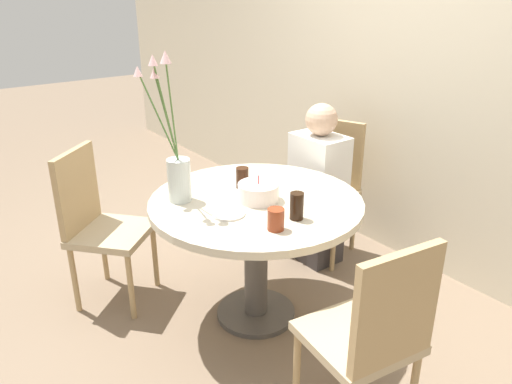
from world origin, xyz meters
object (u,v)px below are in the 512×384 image
chair_near_front (372,332)px  person_woman (318,190)px  chair_right_flank (97,219)px  chair_far_back (328,181)px  drink_glass_1 (297,206)px  birthday_cake (258,192)px  drink_glass_2 (276,219)px  side_plate (228,214)px  flower_vase (176,166)px  drink_glass_0 (242,178)px

chair_near_front → person_woman: bearing=-117.3°
chair_near_front → person_woman: size_ratio=0.85×
chair_right_flank → person_woman: size_ratio=0.85×
chair_far_back → drink_glass_1: size_ratio=6.94×
birthday_cake → drink_glass_2: bearing=-23.6°
side_plate → drink_glass_2: bearing=17.9°
chair_right_flank → person_woman: 1.38m
flower_vase → chair_right_flank: bearing=-149.8°
side_plate → drink_glass_2: 0.27m
chair_right_flank → drink_glass_2: bearing=-106.4°
birthday_cake → drink_glass_1: 0.28m
drink_glass_0 → person_woman: bearing=98.5°
chair_right_flank → chair_near_front: 1.67m
drink_glass_2 → person_woman: person_woman is taller
drink_glass_0 → drink_glass_1: 0.47m
side_plate → person_woman: (-0.34, 0.93, -0.22)m
birthday_cake → drink_glass_2: birthday_cake is taller
birthday_cake → drink_glass_1: size_ratio=1.60×
chair_right_flank → drink_glass_0: size_ratio=7.96×
birthday_cake → side_plate: birthday_cake is taller
side_plate → drink_glass_0: size_ratio=1.42×
chair_far_back → person_woman: size_ratio=0.85×
flower_vase → person_woman: flower_vase is taller
chair_near_front → drink_glass_0: size_ratio=7.96×
flower_vase → drink_glass_0: bearing=82.0°
chair_right_flank → chair_near_front: same height
drink_glass_1 → drink_glass_2: size_ratio=1.30×
birthday_cake → person_woman: (-0.29, 0.71, -0.26)m
drink_glass_0 → drink_glass_2: bearing=-19.0°
chair_far_back → drink_glass_2: 1.21m
drink_glass_0 → person_woman: person_woman is taller
flower_vase → drink_glass_1: bearing=33.4°
chair_right_flank → person_woman: bearing=-58.9°
side_plate → flower_vase: bearing=-159.0°
chair_right_flank → chair_far_back: bearing=-55.1°
birthday_cake → side_plate: bearing=-77.4°
flower_vase → person_woman: (-0.05, 1.04, -0.40)m
chair_far_back → drink_glass_1: (0.63, -0.84, 0.27)m
chair_far_back → side_plate: chair_far_back is taller
chair_far_back → drink_glass_0: 0.88m
chair_near_front → side_plate: 0.87m
chair_right_flank → birthday_cake: bearing=-90.9°
drink_glass_0 → drink_glass_1: bearing=-2.7°
drink_glass_0 → chair_far_back: bearing=100.9°
chair_far_back → birthday_cake: size_ratio=4.35×
drink_glass_1 → drink_glass_0: bearing=177.3°
flower_vase → drink_glass_2: bearing=19.6°
chair_near_front → drink_glass_1: size_ratio=6.94×
chair_near_front → side_plate: (-0.84, -0.09, 0.21)m
chair_right_flank → drink_glass_1: (0.99, 0.62, 0.27)m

